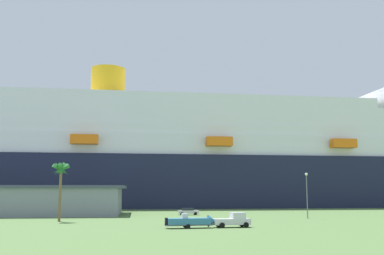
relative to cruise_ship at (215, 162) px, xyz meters
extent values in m
plane|color=#4C6B38|center=(-16.59, -40.46, -15.39)|extent=(600.00, 600.00, 0.00)
cube|color=#191E38|center=(-1.97, -0.05, -7.07)|extent=(234.41, 40.27, 16.64)
cube|color=white|center=(-1.97, -0.05, 2.91)|extent=(206.33, 36.71, 3.32)
cube|color=white|center=(-6.63, -0.21, 6.23)|extent=(196.25, 36.00, 3.32)
cube|color=white|center=(-11.30, -0.38, 9.54)|extent=(183.26, 34.69, 3.32)
cube|color=white|center=(-15.96, -0.55, 12.86)|extent=(171.99, 33.72, 3.32)
cube|color=white|center=(-20.63, -0.71, 16.18)|extent=(164.06, 33.04, 3.32)
cube|color=white|center=(-25.29, -0.88, 19.49)|extent=(158.32, 32.50, 3.32)
cylinder|color=yellow|center=(-36.96, -1.30, 26.29)|extent=(11.91, 11.91, 10.29)
cube|color=orange|center=(-42.20, -18.12, 5.23)|extent=(8.11, 3.48, 2.80)
cube|color=orange|center=(-1.37, -16.66, 5.23)|extent=(8.11, 3.48, 2.80)
cube|color=orange|center=(39.45, -15.20, 5.23)|extent=(8.11, 3.48, 2.80)
cube|color=silver|center=(-11.58, -87.06, -14.54)|extent=(5.81, 2.69, 0.90)
cube|color=silver|center=(-10.58, -86.94, -13.64)|extent=(2.23, 2.08, 0.90)
cube|color=#26333F|center=(-9.91, -86.85, -13.73)|extent=(0.31, 1.68, 0.63)
cylinder|color=black|center=(-9.76, -85.82, -14.99)|extent=(0.83, 0.38, 0.80)
cylinder|color=black|center=(-9.51, -87.81, -14.99)|extent=(0.83, 0.38, 0.80)
cylinder|color=black|center=(-13.48, -86.30, -14.99)|extent=(0.83, 0.38, 0.80)
cylinder|color=black|center=(-13.23, -88.28, -14.99)|extent=(0.83, 0.38, 0.80)
cube|color=#595960|center=(-18.13, -87.90, -14.92)|extent=(7.14, 2.63, 0.16)
cube|color=#595960|center=(-14.04, -87.38, -14.92)|extent=(2.28, 0.41, 0.10)
cylinder|color=black|center=(-18.56, -86.97, -15.07)|extent=(0.66, 0.30, 0.64)
cylinder|color=black|center=(-18.32, -88.91, -15.07)|extent=(0.66, 0.30, 0.64)
cube|color=teal|center=(-18.13, -87.90, -14.39)|extent=(6.53, 2.74, 0.90)
cone|color=teal|center=(-14.59, -87.45, -14.39)|extent=(1.41, 1.90, 1.76)
cube|color=silver|center=(-18.76, -87.98, -13.59)|extent=(0.92, 1.09, 0.70)
cube|color=black|center=(-21.47, -88.32, -14.39)|extent=(0.42, 0.54, 1.10)
cylinder|color=brown|center=(-39.74, -70.45, -10.79)|extent=(0.47, 0.47, 9.20)
cone|color=#287233|center=(-39.35, -70.40, -6.08)|extent=(1.01, 2.94, 2.40)
cone|color=#287233|center=(-39.40, -70.24, -6.08)|extent=(2.15, 3.02, 1.91)
cone|color=#287233|center=(-39.73, -70.05, -6.08)|extent=(2.90, 0.82, 2.40)
cone|color=#287233|center=(-39.97, -70.11, -6.08)|extent=(2.90, 2.28, 2.09)
cone|color=#287233|center=(-40.12, -70.31, -6.08)|extent=(1.71, 3.13, 1.95)
cone|color=#287233|center=(-40.12, -70.57, -6.08)|extent=(1.61, 3.01, 2.29)
cone|color=#287233|center=(-39.99, -70.76, -6.08)|extent=(2.67, 2.27, 2.48)
cone|color=#287233|center=(-39.65, -70.84, -6.08)|extent=(3.16, 1.37, 1.91)
cone|color=#287233|center=(-39.40, -70.65, -6.08)|extent=(2.09, 2.92, 2.23)
sphere|color=#287233|center=(-39.74, -70.45, -6.18)|extent=(1.10, 1.10, 1.10)
cylinder|color=slate|center=(7.91, -66.42, -11.12)|extent=(0.20, 0.20, 8.53)
sphere|color=#F9F2CC|center=(7.91, -66.42, -6.60)|extent=(0.56, 0.56, 0.56)
cube|color=silver|center=(-14.39, -50.48, -14.71)|extent=(4.72, 1.84, 0.70)
cube|color=#1E232D|center=(-14.62, -50.48, -14.08)|extent=(2.65, 1.65, 0.55)
cylinder|color=black|center=(-12.83, -49.58, -15.06)|extent=(0.66, 0.22, 0.66)
cylinder|color=black|center=(-12.83, -51.40, -15.06)|extent=(0.66, 0.22, 0.66)
cylinder|color=black|center=(-15.94, -49.56, -15.06)|extent=(0.66, 0.22, 0.66)
cylinder|color=black|center=(-15.95, -51.39, -15.06)|extent=(0.66, 0.22, 0.66)
cube|color=#264C99|center=(-37.54, -54.05, -14.71)|extent=(4.90, 2.45, 0.70)
cube|color=#1E232D|center=(-37.78, -54.07, -14.08)|extent=(2.82, 2.03, 0.55)
cylinder|color=black|center=(-36.10, -52.91, -15.06)|extent=(0.68, 0.29, 0.66)
cylinder|color=black|center=(-35.89, -54.85, -15.06)|extent=(0.68, 0.29, 0.66)
cylinder|color=black|center=(-39.20, -53.25, -15.06)|extent=(0.68, 0.29, 0.66)
cylinder|color=black|center=(-38.99, -55.18, -15.06)|extent=(0.68, 0.29, 0.66)
camera|label=1|loc=(-25.14, -156.41, -9.97)|focal=43.02mm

